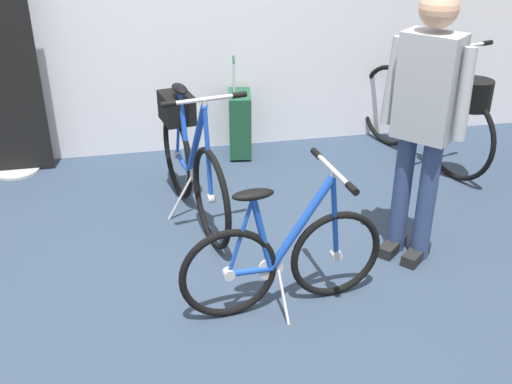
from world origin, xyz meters
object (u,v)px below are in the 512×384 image
object	(u,v)px
folding_bike_foreground	(284,257)
floor_banner_stand	(1,89)
display_bike_left	(434,111)
display_bike_right	(189,155)
visitor_near_wall	(424,115)
rolling_suitcase	(240,123)

from	to	relation	value
folding_bike_foreground	floor_banner_stand	bearing A→B (deg)	128.51
display_bike_left	display_bike_right	distance (m)	2.04
visitor_near_wall	rolling_suitcase	bearing A→B (deg)	113.13
floor_banner_stand	display_bike_right	size ratio (longest dim) A/B	1.12
floor_banner_stand	folding_bike_foreground	distance (m)	2.75
display_bike_right	visitor_near_wall	distance (m)	1.57
folding_bike_foreground	rolling_suitcase	size ratio (longest dim) A/B	1.38
visitor_near_wall	display_bike_left	bearing A→B (deg)	59.32
folding_bike_foreground	visitor_near_wall	bearing A→B (deg)	21.71
folding_bike_foreground	rolling_suitcase	world-z (taller)	rolling_suitcase
visitor_near_wall	rolling_suitcase	world-z (taller)	visitor_near_wall
display_bike_left	display_bike_right	bearing A→B (deg)	-168.01
folding_bike_foreground	display_bike_left	xyz separation A→B (m)	(1.62, 1.58, 0.16)
display_bike_right	display_bike_left	bearing A→B (deg)	11.99
display_bike_right	rolling_suitcase	size ratio (longest dim) A/B	1.67
display_bike_left	display_bike_right	size ratio (longest dim) A/B	1.05
display_bike_left	rolling_suitcase	size ratio (longest dim) A/B	1.76
rolling_suitcase	floor_banner_stand	bearing A→B (deg)	179.46
display_bike_right	folding_bike_foreground	bearing A→B (deg)	-71.99
floor_banner_stand	display_bike_right	bearing A→B (deg)	-36.46
display_bike_right	rolling_suitcase	xyz separation A→B (m)	(0.52, 0.96, -0.16)
rolling_suitcase	display_bike_right	bearing A→B (deg)	-118.68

